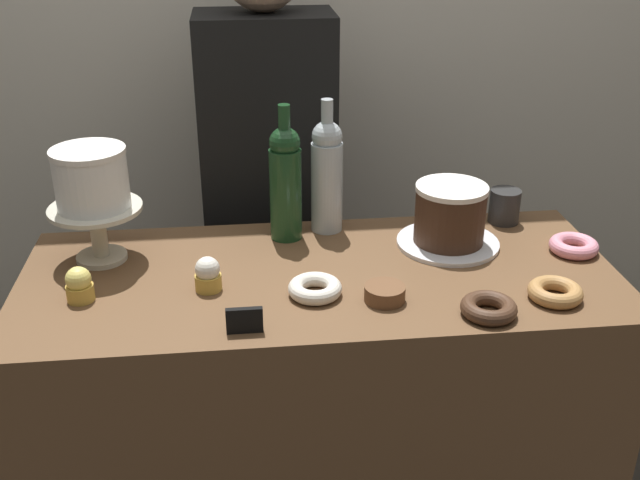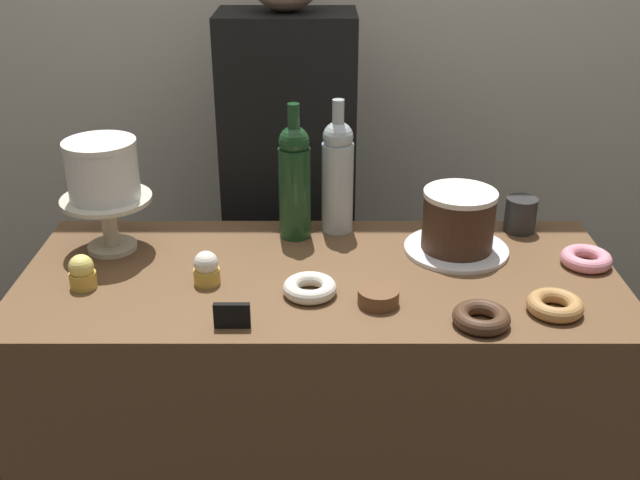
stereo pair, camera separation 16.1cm
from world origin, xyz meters
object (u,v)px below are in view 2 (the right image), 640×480
object	(u,v)px
wine_bottle_clear	(338,174)
wine_bottle_green	(295,180)
donut_chocolate	(481,317)
donut_pink	(586,259)
coffee_cup_ceramic	(521,215)
white_layer_cake	(102,169)
donut_sugar	(310,288)
cookie_stack	(378,297)
cupcake_vanilla	(206,269)
barista_figure	(290,214)
donut_maple	(555,305)
price_sign_chalkboard	(232,316)
chocolate_round_cake	(458,220)
cupcake_lemon	(82,272)
cake_stand_pedestal	(108,214)

from	to	relation	value
wine_bottle_clear	wine_bottle_green	distance (m)	0.11
wine_bottle_clear	donut_chocolate	world-z (taller)	wine_bottle_clear
donut_pink	coffee_cup_ceramic	distance (m)	0.21
coffee_cup_ceramic	white_layer_cake	bearing A→B (deg)	-174.04
donut_sugar	cookie_stack	world-z (taller)	same
cupcake_vanilla	barista_figure	xyz separation A→B (m)	(0.15, 0.56, -0.12)
donut_maple	price_sign_chalkboard	xyz separation A→B (m)	(-0.63, -0.06, 0.01)
chocolate_round_cake	wine_bottle_green	size ratio (longest dim) A/B	0.51
cupcake_lemon	cookie_stack	bearing A→B (deg)	-6.51
white_layer_cake	donut_pink	size ratio (longest dim) A/B	1.43
wine_bottle_green	cookie_stack	world-z (taller)	wine_bottle_green
wine_bottle_clear	cupcake_vanilla	xyz separation A→B (m)	(-0.28, -0.27, -0.11)
donut_maple	cake_stand_pedestal	bearing A→B (deg)	163.27
white_layer_cake	donut_pink	bearing A→B (deg)	-4.40
cake_stand_pedestal	chocolate_round_cake	world-z (taller)	chocolate_round_cake
donut_pink	donut_chocolate	xyz separation A→B (m)	(-0.28, -0.25, 0.00)
donut_sugar	coffee_cup_ceramic	size ratio (longest dim) A/B	1.32
cupcake_vanilla	donut_maple	xyz separation A→B (m)	(0.71, -0.12, -0.02)
chocolate_round_cake	cupcake_vanilla	distance (m)	0.58
donut_maple	price_sign_chalkboard	distance (m)	0.64
donut_pink	barista_figure	xyz separation A→B (m)	(-0.68, 0.48, -0.10)
cupcake_vanilla	price_sign_chalkboard	xyz separation A→B (m)	(0.07, -0.18, -0.01)
wine_bottle_clear	price_sign_chalkboard	distance (m)	0.51
cupcake_lemon	donut_chocolate	xyz separation A→B (m)	(0.81, -0.15, -0.02)
cupcake_vanilla	price_sign_chalkboard	size ratio (longest dim) A/B	1.06
cupcake_vanilla	coffee_cup_ceramic	distance (m)	0.78
wine_bottle_clear	cupcake_lemon	xyz separation A→B (m)	(-0.54, -0.29, -0.11)
barista_figure	white_layer_cake	bearing A→B (deg)	-135.23
cupcake_lemon	barista_figure	xyz separation A→B (m)	(0.41, 0.58, -0.12)
donut_sugar	donut_maple	size ratio (longest dim) A/B	1.00
cake_stand_pedestal	barista_figure	bearing A→B (deg)	44.77
chocolate_round_cake	donut_maple	distance (m)	0.32
cupcake_lemon	wine_bottle_green	bearing A→B (deg)	30.18
cupcake_lemon	donut_maple	world-z (taller)	cupcake_lemon
donut_chocolate	coffee_cup_ceramic	world-z (taller)	coffee_cup_ceramic
wine_bottle_green	donut_maple	xyz separation A→B (m)	(0.53, -0.36, -0.13)
donut_sugar	donut_maple	world-z (taller)	same
donut_chocolate	coffee_cup_ceramic	xyz separation A→B (m)	(0.18, 0.43, 0.03)
cookie_stack	barista_figure	distance (m)	0.69
cookie_stack	white_layer_cake	bearing A→B (deg)	157.25
donut_pink	donut_sugar	bearing A→B (deg)	-167.79
wine_bottle_clear	cupcake_vanilla	world-z (taller)	wine_bottle_clear
cake_stand_pedestal	wine_bottle_green	bearing A→B (deg)	9.84
white_layer_cake	wine_bottle_clear	xyz separation A→B (m)	(0.53, 0.11, -0.05)
donut_chocolate	wine_bottle_clear	bearing A→B (deg)	121.46
white_layer_cake	cookie_stack	bearing A→B (deg)	-22.75
wine_bottle_clear	donut_maple	distance (m)	0.59
donut_pink	price_sign_chalkboard	bearing A→B (deg)	-161.25
chocolate_round_cake	cookie_stack	xyz separation A→B (m)	(-0.20, -0.24, -0.06)
wine_bottle_green	cupcake_lemon	xyz separation A→B (m)	(-0.44, -0.26, -0.11)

